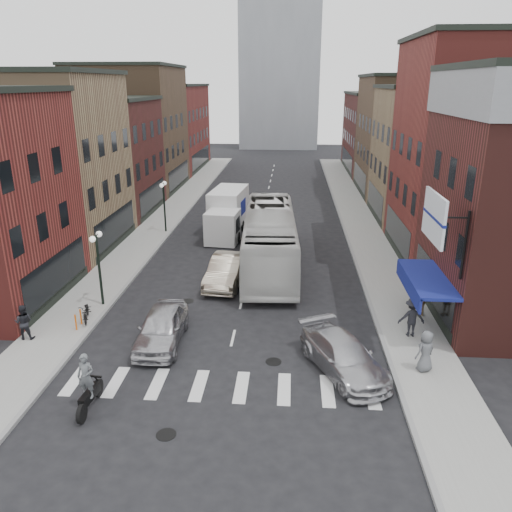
{
  "coord_description": "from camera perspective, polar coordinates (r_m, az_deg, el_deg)",
  "views": [
    {
      "loc": [
        2.6,
        -19.9,
        11.45
      ],
      "look_at": [
        0.71,
        6.39,
        2.26
      ],
      "focal_mm": 35.0,
      "sensor_mm": 36.0,
      "label": 1
    }
  ],
  "objects": [
    {
      "name": "crosswalk_stripes",
      "position": [
        20.57,
        -3.97,
        -14.64
      ],
      "size": [
        12.0,
        2.2,
        0.01
      ],
      "primitive_type": "cube",
      "color": "silver",
      "rests_on": "ground"
    },
    {
      "name": "bldg_right_mid_b",
      "position": [
        45.98,
        20.09,
        10.83
      ],
      "size": [
        10.3,
        10.2,
        11.3
      ],
      "color": "#87694A",
      "rests_on": "ground"
    },
    {
      "name": "sidewalk_right",
      "position": [
        43.81,
        11.74,
        3.76
      ],
      "size": [
        3.0,
        74.0,
        0.15
      ],
      "primitive_type": "cube",
      "color": "gray",
      "rests_on": "ground"
    },
    {
      "name": "parked_bicycle",
      "position": [
        26.49,
        -18.81,
        -6.02
      ],
      "size": [
        1.13,
        1.88,
        0.93
      ],
      "primitive_type": "imported",
      "rotation": [
        0.0,
        0.0,
        0.31
      ],
      "color": "black",
      "rests_on": "sidewalk_left"
    },
    {
      "name": "distant_tower",
      "position": [
        98.87,
        2.89,
        27.07
      ],
      "size": [
        14.0,
        14.0,
        50.0
      ],
      "primitive_type": "cube",
      "color": "#9399A0",
      "rests_on": "ground"
    },
    {
      "name": "ground",
      "position": [
        23.1,
        -2.94,
        -10.52
      ],
      "size": [
        160.0,
        160.0,
        0.0
      ],
      "primitive_type": "plane",
      "color": "black",
      "rests_on": "ground"
    },
    {
      "name": "ped_right_b",
      "position": [
        26.81,
        18.41,
        -4.84
      ],
      "size": [
        1.02,
        0.61,
        1.64
      ],
      "primitive_type": "imported",
      "rotation": [
        0.0,
        0.0,
        3.0
      ],
      "color": "olive",
      "rests_on": "sidewalk_right"
    },
    {
      "name": "bike_rack",
      "position": [
        25.93,
        -19.64,
        -6.85
      ],
      "size": [
        0.08,
        0.68,
        0.8
      ],
      "color": "#D8590C",
      "rests_on": "sidewalk_left"
    },
    {
      "name": "ped_right_a",
      "position": [
        24.52,
        17.37,
        -6.7
      ],
      "size": [
        1.26,
        0.68,
        1.89
      ],
      "primitive_type": "imported",
      "rotation": [
        0.0,
        0.0,
        3.2
      ],
      "color": "black",
      "rests_on": "sidewalk_right"
    },
    {
      "name": "bldg_left_mid_b",
      "position": [
        47.71,
        -17.89,
        10.73
      ],
      "size": [
        10.3,
        10.2,
        10.3
      ],
      "color": "#491E1A",
      "rests_on": "ground"
    },
    {
      "name": "ped_left_solo",
      "position": [
        25.58,
        -25.02,
        -6.85
      ],
      "size": [
        0.87,
        0.57,
        1.68
      ],
      "primitive_type": "imported",
      "rotation": [
        0.0,
        0.0,
        3.27
      ],
      "color": "black",
      "rests_on": "sidewalk_left"
    },
    {
      "name": "billboard_sign",
      "position": [
        21.91,
        19.89,
        4.02
      ],
      "size": [
        1.52,
        3.0,
        3.7
      ],
      "color": "black",
      "rests_on": "ground"
    },
    {
      "name": "bldg_left_mid_a",
      "position": [
        38.56,
        -23.44,
        9.77
      ],
      "size": [
        10.3,
        10.2,
        12.3
      ],
      "color": "#87694A",
      "rests_on": "ground"
    },
    {
      "name": "sedan_left_far",
      "position": [
        29.78,
        -3.36,
        -1.65
      ],
      "size": [
        2.3,
        5.36,
        1.72
      ],
      "primitive_type": "imported",
      "rotation": [
        0.0,
        0.0,
        -0.09
      ],
      "color": "beige",
      "rests_on": "ground"
    },
    {
      "name": "motorcycle_rider",
      "position": [
        19.68,
        -18.71,
        -13.71
      ],
      "size": [
        0.67,
        2.28,
        2.32
      ],
      "rotation": [
        0.0,
        0.0,
        -0.09
      ],
      "color": "black",
      "rests_on": "ground"
    },
    {
      "name": "bldg_left_far_a",
      "position": [
        57.85,
        -14.03,
        13.91
      ],
      "size": [
        10.3,
        12.2,
        13.3
      ],
      "color": "brown",
      "rests_on": "ground"
    },
    {
      "name": "box_truck",
      "position": [
        39.56,
        -3.33,
        4.89
      ],
      "size": [
        2.89,
        8.02,
        3.4
      ],
      "rotation": [
        0.0,
        0.0,
        -0.1
      ],
      "color": "silver",
      "rests_on": "ground"
    },
    {
      "name": "awning_blue",
      "position": [
        24.89,
        18.57,
        -2.59
      ],
      "size": [
        1.8,
        5.0,
        0.78
      ],
      "color": "navy",
      "rests_on": "ground"
    },
    {
      "name": "bldg_right_far_b",
      "position": [
        70.29,
        14.67,
        13.47
      ],
      "size": [
        10.3,
        16.2,
        10.3
      ],
      "color": "#491E1A",
      "rests_on": "ground"
    },
    {
      "name": "bldg_right_mid_a",
      "position": [
        36.35,
        24.48,
        10.75
      ],
      "size": [
        10.3,
        10.2,
        14.3
      ],
      "color": "maroon",
      "rests_on": "ground"
    },
    {
      "name": "bldg_right_far_a",
      "position": [
        56.53,
        17.22,
        13.01
      ],
      "size": [
        10.3,
        12.2,
        12.3
      ],
      "color": "brown",
      "rests_on": "ground"
    },
    {
      "name": "curb_right",
      "position": [
        43.66,
        9.78,
        3.73
      ],
      "size": [
        0.2,
        74.0,
        0.16
      ],
      "primitive_type": "cube",
      "color": "gray",
      "rests_on": "ground"
    },
    {
      "name": "streetlamp_near",
      "position": [
        27.28,
        -17.62,
        0.04
      ],
      "size": [
        0.32,
        1.22,
        4.11
      ],
      "color": "black",
      "rests_on": "ground"
    },
    {
      "name": "curb_left",
      "position": [
        44.48,
        -8.51,
        4.08
      ],
      "size": [
        0.2,
        74.0,
        0.16
      ],
      "primitive_type": "cube",
      "color": "gray",
      "rests_on": "ground"
    },
    {
      "name": "transit_bus",
      "position": [
        32.32,
        1.56,
        2.01
      ],
      "size": [
        3.85,
        13.74,
        3.79
      ],
      "primitive_type": "imported",
      "rotation": [
        0.0,
        0.0,
        0.05
      ],
      "color": "silver",
      "rests_on": "ground"
    },
    {
      "name": "sidewalk_left",
      "position": [
        44.81,
        -10.39,
        4.19
      ],
      "size": [
        3.0,
        74.0,
        0.15
      ],
      "primitive_type": "cube",
      "color": "gray",
      "rests_on": "ground"
    },
    {
      "name": "sedan_left_near",
      "position": [
        23.56,
        -10.74,
        -7.97
      ],
      "size": [
        2.07,
        4.88,
        1.65
      ],
      "primitive_type": "imported",
      "rotation": [
        0.0,
        0.0,
        0.03
      ],
      "color": "#B5B5BA",
      "rests_on": "ground"
    },
    {
      "name": "ped_right_c",
      "position": [
        21.93,
        18.82,
        -10.25
      ],
      "size": [
        1.04,
        0.92,
        1.78
      ],
      "primitive_type": "imported",
      "rotation": [
        0.0,
        0.0,
        3.66
      ],
      "color": "#57595E",
      "rests_on": "sidewalk_right"
    },
    {
      "name": "bldg_left_far_b",
      "position": [
        71.34,
        -10.5,
        14.24
      ],
      "size": [
        10.3,
        16.2,
        11.3
      ],
      "color": "maroon",
      "rests_on": "ground"
    },
    {
      "name": "curb_car",
      "position": [
        21.37,
        9.97,
        -11.18
      ],
      "size": [
        4.05,
        5.51,
        1.48
      ],
      "primitive_type": "imported",
      "rotation": [
        0.0,
        0.0,
        0.44
      ],
      "color": "#B2B1B6",
      "rests_on": "ground"
    },
    {
      "name": "streetlamp_far",
      "position": [
        40.11,
        -10.49,
        6.61
      ],
      "size": [
        0.32,
        1.22,
        4.11
      ],
      "color": "black",
      "rests_on": "ground"
    }
  ]
}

